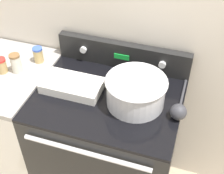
# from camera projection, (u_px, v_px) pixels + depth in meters

# --- Properties ---
(kitchen_wall) EXTENTS (8.00, 0.05, 2.50)m
(kitchen_wall) POSITION_uv_depth(u_px,v_px,m) (127.00, 10.00, 1.71)
(kitchen_wall) COLOR beige
(kitchen_wall) RESTS_ON ground_plane
(stove_range) EXTENTS (0.80, 0.66, 0.91)m
(stove_range) POSITION_uv_depth(u_px,v_px,m) (108.00, 149.00, 1.98)
(stove_range) COLOR black
(stove_range) RESTS_ON ground_plane
(control_panel) EXTENTS (0.80, 0.07, 0.16)m
(control_panel) POSITION_uv_depth(u_px,v_px,m) (123.00, 55.00, 1.84)
(control_panel) COLOR black
(control_panel) RESTS_ON stove_range
(side_counter) EXTENTS (0.53, 0.63, 0.92)m
(side_counter) POSITION_uv_depth(u_px,v_px,m) (17.00, 124.00, 2.13)
(side_counter) COLOR silver
(side_counter) RESTS_ON ground_plane
(mixing_bowl) EXTENTS (0.32, 0.32, 0.15)m
(mixing_bowl) POSITION_uv_depth(u_px,v_px,m) (136.00, 90.00, 1.59)
(mixing_bowl) COLOR silver
(mixing_bowl) RESTS_ON stove_range
(casserole_dish) EXTENTS (0.33, 0.18, 0.05)m
(casserole_dish) POSITION_uv_depth(u_px,v_px,m) (72.00, 85.00, 1.71)
(casserole_dish) COLOR silver
(casserole_dish) RESTS_ON stove_range
(ladle) EXTENTS (0.08, 0.34, 0.08)m
(ladle) POSITION_uv_depth(u_px,v_px,m) (179.00, 110.00, 1.55)
(ladle) COLOR #333338
(ladle) RESTS_ON stove_range
(spice_jar_blue_cap) EXTENTS (0.06, 0.06, 0.10)m
(spice_jar_blue_cap) POSITION_uv_depth(u_px,v_px,m) (38.00, 55.00, 1.87)
(spice_jar_blue_cap) COLOR tan
(spice_jar_blue_cap) RESTS_ON side_counter
(spice_jar_brown_cap) EXTENTS (0.06, 0.06, 0.12)m
(spice_jar_brown_cap) POSITION_uv_depth(u_px,v_px,m) (16.00, 63.00, 1.79)
(spice_jar_brown_cap) COLOR beige
(spice_jar_brown_cap) RESTS_ON side_counter
(spice_jar_red_cap) EXTENTS (0.06, 0.06, 0.09)m
(spice_jar_red_cap) POSITION_uv_depth(u_px,v_px,m) (1.00, 65.00, 1.80)
(spice_jar_red_cap) COLOR tan
(spice_jar_red_cap) RESTS_ON side_counter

